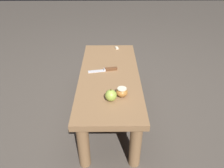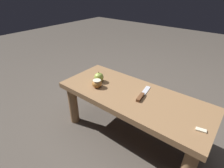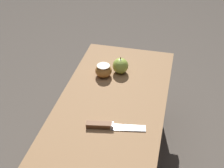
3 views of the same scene
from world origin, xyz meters
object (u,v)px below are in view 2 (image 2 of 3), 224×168
(apple_whole, at_px, (99,77))
(knife, at_px, (142,95))
(apple_cut, at_px, (97,83))
(wooden_bench, at_px, (132,103))

(apple_whole, bearing_deg, knife, -175.57)
(knife, relative_size, apple_cut, 2.96)
(wooden_bench, distance_m, apple_cut, 0.29)
(wooden_bench, xyz_separation_m, knife, (-0.06, -0.02, 0.08))
(wooden_bench, relative_size, apple_whole, 12.96)
(wooden_bench, bearing_deg, apple_cut, 17.03)
(knife, distance_m, apple_cut, 0.33)
(wooden_bench, distance_m, apple_whole, 0.32)
(knife, xyz_separation_m, apple_whole, (0.36, 0.03, 0.03))
(apple_whole, xyz_separation_m, apple_cut, (-0.04, 0.07, -0.01))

